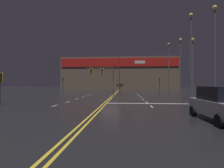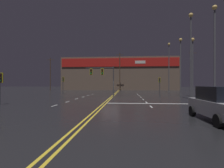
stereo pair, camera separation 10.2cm
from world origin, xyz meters
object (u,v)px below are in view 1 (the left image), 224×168
traffic_signal_corner_southwest (1,81)px  traffic_signal_median (101,74)px  streetlight_far_right (192,59)px  streetlight_near_right (169,62)px  parked_car (221,104)px  streetlight_far_left (180,59)px  traffic_signal_corner_northwest (63,81)px  streetlight_median_approach (215,41)px  streetlight_near_left (191,46)px  traffic_signal_corner_northeast (159,82)px

traffic_signal_corner_southwest → traffic_signal_median: bearing=50.1°
streetlight_far_right → streetlight_near_right: bearing=92.4°
streetlight_far_right → parked_car: 19.97m
streetlight_far_left → traffic_signal_corner_northwest: bearing=173.9°
traffic_signal_median → streetlight_near_right: size_ratio=0.40×
streetlight_median_approach → streetlight_near_left: bearing=122.6°
streetlight_far_left → streetlight_far_right: 3.34m
traffic_signal_corner_northwest → streetlight_median_approach: bearing=-29.4°
traffic_signal_corner_northeast → streetlight_near_right: bearing=62.1°
traffic_signal_corner_northwest → traffic_signal_median: bearing=-42.0°
streetlight_median_approach → streetlight_far_right: bearing=88.2°
streetlight_median_approach → parked_car: size_ratio=2.57×
traffic_signal_corner_northwest → streetlight_far_right: bearing=-13.6°
traffic_signal_corner_southwest → traffic_signal_corner_northwest: size_ratio=0.91×
traffic_signal_corner_northeast → streetlight_far_right: (3.83, -6.73, 3.52)m
traffic_signal_median → streetlight_near_left: streetlight_near_left is taller
traffic_signal_median → traffic_signal_corner_southwest: 13.18m
traffic_signal_corner_northeast → traffic_signal_corner_southwest: traffic_signal_corner_northeast is taller
streetlight_far_left → streetlight_far_right: streetlight_far_left is taller
traffic_signal_median → traffic_signal_corner_northwest: 11.95m
traffic_signal_corner_northeast → traffic_signal_corner_northwest: 19.22m
traffic_signal_corner_southwest → streetlight_median_approach: (22.36, 5.16, 4.69)m
traffic_signal_corner_southwest → streetlight_far_left: 27.07m
traffic_signal_corner_northwest → streetlight_near_left: size_ratio=0.30×
streetlight_near_right → streetlight_far_left: 9.78m
traffic_signal_corner_northwest → streetlight_near_right: bearing=18.2°
streetlight_far_left → streetlight_near_right: bearing=88.0°
traffic_signal_corner_southwest → parked_car: size_ratio=0.72×
traffic_signal_corner_northeast → parked_car: bearing=-93.6°
streetlight_near_left → streetlight_far_left: size_ratio=1.13×
traffic_signal_corner_southwest → streetlight_median_approach: size_ratio=0.28×
traffic_signal_corner_northeast → streetlight_near_left: (1.89, -11.36, 4.67)m
streetlight_near_right → traffic_signal_corner_northwest: bearing=-161.8°
streetlight_median_approach → traffic_signal_median: bearing=160.6°
streetlight_median_approach → streetlight_far_left: size_ratio=1.11×
streetlight_near_left → streetlight_near_right: streetlight_near_right is taller
traffic_signal_corner_northeast → streetlight_near_right: 8.47m
streetlight_near_left → streetlight_median_approach: (1.71, -2.67, -0.12)m
streetlight_far_left → parked_car: size_ratio=2.32×
traffic_signal_median → streetlight_far_right: 14.57m
traffic_signal_corner_northwest → traffic_signal_corner_northeast: bearing=3.5°
streetlight_near_right → parked_car: (-4.86, -31.50, -6.20)m
traffic_signal_corner_southwest → streetlight_near_right: streetlight_near_right is taller
streetlight_near_left → streetlight_far_left: streetlight_near_left is taller
traffic_signal_corner_southwest → streetlight_far_right: 26.06m
traffic_signal_corner_northeast → traffic_signal_corner_southwest: (-18.76, -19.19, -0.14)m
streetlight_far_right → traffic_signal_corner_northwest: bearing=166.4°
streetlight_near_left → streetlight_near_right: 17.62m
streetlight_near_right → parked_car: size_ratio=2.65×
streetlight_near_right → streetlight_far_left: bearing=-92.0°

